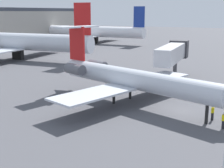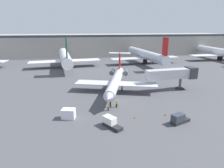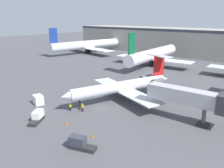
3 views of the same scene
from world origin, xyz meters
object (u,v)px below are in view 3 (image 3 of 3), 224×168
Objects in this scene: ground_crew_marshaller at (82,107)px; traffic_cone_mid at (67,124)px; jet_bridge at (193,98)px; parked_airliner_west_mid at (153,55)px; traffic_cone_near at (92,136)px; ground_crew_loader at (70,107)px; baggage_tug_lead at (37,117)px; cargo_container_uld at (38,100)px; parked_airliner_west_end at (87,45)px; regional_jet at (124,86)px; baggage_tug_trailing at (80,143)px.

ground_crew_marshaller reaches higher than traffic_cone_mid.
parked_airliner_west_mid is (-32.28, 38.21, -0.24)m from jet_bridge.
ground_crew_loader is at bearing 158.25° from traffic_cone_near.
parked_airliner_west_mid reaches higher than traffic_cone_mid.
parked_airliner_west_mid is (-22.85, 53.91, 4.15)m from traffic_cone_near.
jet_bridge is at bearing 40.85° from baggage_tug_lead.
cargo_container_uld is at bearing -164.27° from ground_crew_loader.
parked_airliner_west_end is at bearing 131.39° from baggage_tug_lead.
ground_crew_loader is (-4.09, -12.44, -2.50)m from regional_jet.
jet_bridge is at bearing -29.93° from parked_airliner_west_end.
traffic_cone_mid is 84.48m from parked_airliner_west_end.
cargo_container_uld is 5.26× the size of traffic_cone_near.
regional_jet reaches higher than ground_crew_marshaller.
regional_jet is 16.37× the size of ground_crew_loader.
baggage_tug_lead is at bearing -154.50° from traffic_cone_mid.
traffic_cone_near is (-9.43, -15.70, -4.40)m from jet_bridge.
jet_bridge is 87.45m from parked_airliner_west_end.
baggage_tug_trailing is 62.22m from parked_airliner_west_mid.
regional_jet reaches higher than traffic_cone_mid.
regional_jet is at bearing 92.09° from traffic_cone_mid.
cargo_container_uld reaches higher than traffic_cone_mid.
traffic_cone_near is (19.43, -2.13, -0.72)m from cargo_container_uld.
ground_crew_loader is at bearing -76.71° from parked_airliner_west_mid.
cargo_container_uld is at bearing -50.63° from parked_airliner_west_end.
jet_bridge is 27.55× the size of traffic_cone_near.
traffic_cone_near is at bearing -41.80° from parked_airliner_west_end.
traffic_cone_mid is at bearing -44.00° from ground_crew_loader.
cargo_container_uld is at bearing -154.81° from jet_bridge.
ground_crew_loader is 0.05× the size of parked_airliner_west_mid.
cargo_container_uld reaches higher than baggage_tug_trailing.
ground_crew_loader reaches higher than traffic_cone_mid.
regional_jet is at bearing 50.08° from cargo_container_uld.
regional_jet is 13.33m from ground_crew_loader.
regional_jet is at bearing -66.92° from parked_airliner_west_mid.
parked_airliner_west_end is (-75.79, 43.63, -0.29)m from jet_bridge.
cargo_container_uld is at bearing 164.82° from baggage_tug_trailing.
jet_bridge reaches higher than traffic_cone_mid.
traffic_cone_near is 58.70m from parked_airliner_west_mid.
cargo_container_uld is at bearing -86.22° from parked_airliner_west_mid.
jet_bridge is 32.10m from cargo_container_uld.
jet_bridge is 8.97× the size of ground_crew_loader.
cargo_container_uld reaches higher than ground_crew_loader.
regional_jet is 1.83× the size of jet_bridge.
ground_crew_marshaller is 0.05× the size of parked_airliner_west_mid.
traffic_cone_mid is (-6.46, -0.09, 0.00)m from traffic_cone_near.
parked_airliner_west_mid is (43.51, -5.42, 0.04)m from parked_airliner_west_end.
baggage_tug_lead is at bearing -167.41° from traffic_cone_near.
ground_crew_loader is 12.04m from traffic_cone_near.
ground_crew_marshaller is 8.94m from baggage_tug_lead.
parked_airliner_west_end is (-66.36, 59.33, 4.11)m from traffic_cone_near.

